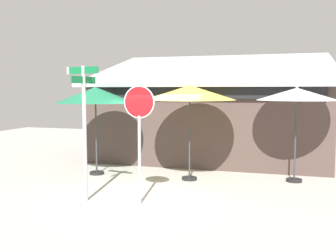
{
  "coord_description": "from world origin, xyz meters",
  "views": [
    {
      "loc": [
        3.28,
        -9.13,
        2.6
      ],
      "look_at": [
        0.21,
        1.2,
        1.6
      ],
      "focal_mm": 41.07,
      "sensor_mm": 36.0,
      "label": 1
    }
  ],
  "objects_px": {
    "patio_umbrella_forest_green_left": "(95,95)",
    "patio_umbrella_ivory_right": "(297,95)",
    "patio_umbrella_mustard_center": "(190,93)",
    "street_sign_post": "(84,120)",
    "stop_sign": "(139,123)"
  },
  "relations": [
    {
      "from": "patio_umbrella_mustard_center",
      "to": "patio_umbrella_ivory_right",
      "type": "distance_m",
      "value": 2.99
    },
    {
      "from": "street_sign_post",
      "to": "patio_umbrella_ivory_right",
      "type": "xyz_separation_m",
      "value": [
        4.77,
        3.42,
        0.55
      ]
    },
    {
      "from": "patio_umbrella_forest_green_left",
      "to": "patio_umbrella_mustard_center",
      "type": "relative_size",
      "value": 0.98
    },
    {
      "from": "patio_umbrella_ivory_right",
      "to": "stop_sign",
      "type": "bearing_deg",
      "value": -136.45
    },
    {
      "from": "patio_umbrella_forest_green_left",
      "to": "patio_umbrella_ivory_right",
      "type": "height_order",
      "value": "patio_umbrella_forest_green_left"
    },
    {
      "from": "stop_sign",
      "to": "patio_umbrella_forest_green_left",
      "type": "distance_m",
      "value": 3.57
    },
    {
      "from": "street_sign_post",
      "to": "stop_sign",
      "type": "distance_m",
      "value": 1.32
    },
    {
      "from": "street_sign_post",
      "to": "patio_umbrella_forest_green_left",
      "type": "height_order",
      "value": "street_sign_post"
    },
    {
      "from": "patio_umbrella_forest_green_left",
      "to": "patio_umbrella_ivory_right",
      "type": "xyz_separation_m",
      "value": [
        5.87,
        0.72,
        0.02
      ]
    },
    {
      "from": "stop_sign",
      "to": "patio_umbrella_ivory_right",
      "type": "xyz_separation_m",
      "value": [
        3.46,
        3.29,
        0.6
      ]
    },
    {
      "from": "stop_sign",
      "to": "patio_umbrella_mustard_center",
      "type": "height_order",
      "value": "patio_umbrella_mustard_center"
    },
    {
      "from": "patio_umbrella_mustard_center",
      "to": "patio_umbrella_forest_green_left",
      "type": "bearing_deg",
      "value": -178.26
    },
    {
      "from": "street_sign_post",
      "to": "stop_sign",
      "type": "bearing_deg",
      "value": 5.56
    },
    {
      "from": "street_sign_post",
      "to": "patio_umbrella_forest_green_left",
      "type": "xyz_separation_m",
      "value": [
        -1.09,
        2.7,
        0.53
      ]
    },
    {
      "from": "patio_umbrella_forest_green_left",
      "to": "patio_umbrella_ivory_right",
      "type": "distance_m",
      "value": 5.91
    }
  ]
}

